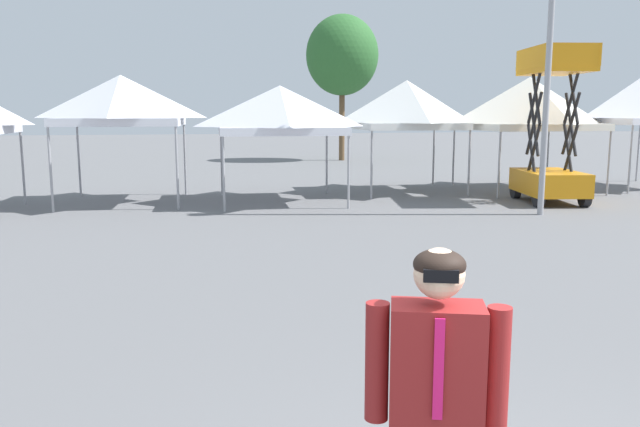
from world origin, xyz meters
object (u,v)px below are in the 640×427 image
at_px(canopy_tent_behind_left, 280,110).
at_px(canopy_tent_far_right, 406,105).
at_px(canopy_tent_right_of_center, 121,100).
at_px(scissor_lift, 551,157).
at_px(canopy_tent_center, 639,101).
at_px(person_foreground, 435,407).
at_px(tree_behind_tents_center, 342,56).
at_px(canopy_tent_behind_center, 529,104).

height_order(canopy_tent_behind_left, canopy_tent_far_right, canopy_tent_far_right).
xyz_separation_m(canopy_tent_right_of_center, scissor_lift, (11.03, -2.27, -1.46)).
bearing_deg(canopy_tent_center, person_foreground, -130.36).
xyz_separation_m(scissor_lift, tree_behind_tents_center, (-1.79, 15.84, 3.92)).
distance_m(canopy_tent_center, scissor_lift, 5.59).
bearing_deg(scissor_lift, canopy_tent_center, 30.06).
relative_size(canopy_tent_center, person_foreground, 1.94).
bearing_deg(person_foreground, scissor_lift, 56.50).
bearing_deg(canopy_tent_right_of_center, canopy_tent_far_right, 5.14).
relative_size(canopy_tent_right_of_center, scissor_lift, 0.83).
distance_m(scissor_lift, person_foreground, 15.08).
distance_m(canopy_tent_right_of_center, canopy_tent_center, 15.70).
bearing_deg(person_foreground, canopy_tent_right_of_center, 100.35).
bearing_deg(tree_behind_tents_center, canopy_tent_right_of_center, -124.23).
height_order(canopy_tent_behind_center, canopy_tent_center, canopy_tent_center).
relative_size(canopy_tent_behind_left, canopy_tent_far_right, 1.01).
xyz_separation_m(canopy_tent_far_right, canopy_tent_behind_center, (3.77, -0.37, 0.04)).
relative_size(canopy_tent_center, scissor_lift, 0.86).
bearing_deg(canopy_tent_right_of_center, scissor_lift, -11.60).
bearing_deg(canopy_tent_behind_left, person_foreground, -95.44).
relative_size(canopy_tent_right_of_center, canopy_tent_behind_center, 0.92).
xyz_separation_m(canopy_tent_right_of_center, canopy_tent_center, (15.69, 0.43, 0.04)).
bearing_deg(canopy_tent_far_right, canopy_tent_behind_left, -161.13).
relative_size(canopy_tent_far_right, canopy_tent_behind_center, 0.91).
height_order(canopy_tent_behind_left, scissor_lift, scissor_lift).
bearing_deg(canopy_tent_far_right, canopy_tent_behind_center, -5.62).
distance_m(canopy_tent_behind_left, canopy_tent_behind_center, 7.83).
bearing_deg(canopy_tent_behind_center, scissor_lift, -106.83).
height_order(canopy_tent_far_right, person_foreground, canopy_tent_far_right).
bearing_deg(person_foreground, canopy_tent_center, 49.64).
height_order(canopy_tent_behind_center, scissor_lift, scissor_lift).
relative_size(person_foreground, tree_behind_tents_center, 0.25).
bearing_deg(canopy_tent_behind_left, scissor_lift, -13.12).
relative_size(canopy_tent_right_of_center, canopy_tent_behind_left, 1.00).
bearing_deg(canopy_tent_behind_center, canopy_tent_center, 1.12).
height_order(person_foreground, tree_behind_tents_center, tree_behind_tents_center).
relative_size(scissor_lift, person_foreground, 2.27).
height_order(canopy_tent_behind_left, person_foreground, canopy_tent_behind_left).
distance_m(person_foreground, tree_behind_tents_center, 29.45).
xyz_separation_m(canopy_tent_far_right, person_foreground, (-5.34, -15.57, -1.56)).
distance_m(canopy_tent_far_right, scissor_lift, 4.44).
bearing_deg(canopy_tent_right_of_center, person_foreground, -79.65).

